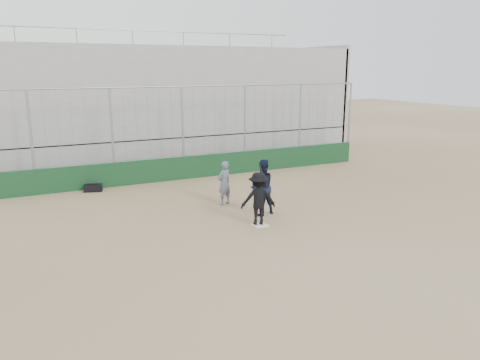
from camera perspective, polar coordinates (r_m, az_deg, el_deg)
name	(u,v)px	position (r m, az deg, el deg)	size (l,w,h in m)	color
ground	(260,225)	(14.61, 2.43, -5.55)	(90.00, 90.00, 0.00)	brown
home_plate	(260,225)	(14.60, 2.43, -5.51)	(0.44, 0.44, 0.02)	white
backstop	(184,157)	(20.58, -6.89, 2.77)	(18.10, 0.25, 4.04)	#10341A
bleachers	(151,104)	(25.02, -10.83, 9.08)	(20.25, 6.70, 6.98)	gray
batter_at_plate	(258,199)	(14.45, 2.25, -2.29)	(1.21, 0.90, 1.83)	black
catcher_crouched	(262,197)	(15.44, 2.73, -2.05)	(1.03, 0.88, 1.25)	black
umpire	(224,185)	(16.59, -1.92, -0.64)	(0.58, 0.38, 1.42)	#535B6A
equipment_bag	(93,188)	(19.33, -17.48, -0.93)	(0.75, 0.49, 0.34)	black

